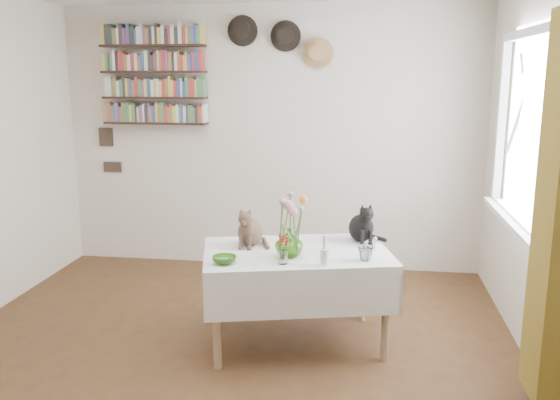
% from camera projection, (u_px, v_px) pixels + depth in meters
% --- Properties ---
extents(room, '(4.08, 4.58, 2.58)m').
position_uv_depth(room, '(210.00, 181.00, 3.48)').
color(room, brown).
rests_on(room, ground).
extents(window, '(0.12, 1.52, 1.32)m').
position_uv_depth(window, '(527.00, 145.00, 3.95)').
color(window, white).
rests_on(window, room).
extents(curtain, '(0.12, 0.38, 2.10)m').
position_uv_depth(curtain, '(555.00, 212.00, 3.12)').
color(curtain, brown).
rests_on(curtain, room).
extents(dining_table, '(1.42, 1.09, 0.68)m').
position_uv_depth(dining_table, '(296.00, 274.00, 4.10)').
color(dining_table, white).
rests_on(dining_table, room).
extents(tabby_cat, '(0.23, 0.27, 0.29)m').
position_uv_depth(tabby_cat, '(250.00, 225.00, 4.17)').
color(tabby_cat, brown).
rests_on(tabby_cat, dining_table).
extents(black_cat, '(0.27, 0.30, 0.30)m').
position_uv_depth(black_cat, '(361.00, 221.00, 4.28)').
color(black_cat, black).
rests_on(black_cat, dining_table).
extents(flower_vase, '(0.25, 0.25, 0.19)m').
position_uv_depth(flower_vase, '(289.00, 243.00, 3.91)').
color(flower_vase, '#77C146').
rests_on(flower_vase, dining_table).
extents(green_bowl, '(0.16, 0.16, 0.05)m').
position_uv_depth(green_bowl, '(224.00, 260.00, 3.78)').
color(green_bowl, '#77C146').
rests_on(green_bowl, dining_table).
extents(drinking_glass, '(0.14, 0.14, 0.10)m').
position_uv_depth(drinking_glass, '(365.00, 253.00, 3.84)').
color(drinking_glass, white).
rests_on(drinking_glass, dining_table).
extents(candlestick, '(0.05, 0.05, 0.19)m').
position_uv_depth(candlestick, '(324.00, 255.00, 3.75)').
color(candlestick, white).
rests_on(candlestick, dining_table).
extents(berry_jar, '(0.06, 0.06, 0.23)m').
position_uv_depth(berry_jar, '(283.00, 249.00, 3.76)').
color(berry_jar, white).
rests_on(berry_jar, dining_table).
extents(porcelain_figurine, '(0.05, 0.05, 0.09)m').
position_uv_depth(porcelain_figurine, '(375.00, 244.00, 4.09)').
color(porcelain_figurine, white).
rests_on(porcelain_figurine, dining_table).
extents(flower_bouquet, '(0.17, 0.13, 0.39)m').
position_uv_depth(flower_bouquet, '(290.00, 207.00, 3.86)').
color(flower_bouquet, '#4C7233').
rests_on(flower_bouquet, flower_vase).
extents(bookshelf_unit, '(1.00, 0.16, 0.91)m').
position_uv_depth(bookshelf_unit, '(154.00, 76.00, 5.60)').
color(bookshelf_unit, '#301C15').
rests_on(bookshelf_unit, room).
extents(wall_hats, '(0.98, 0.09, 0.48)m').
position_uv_depth(wall_hats, '(282.00, 40.00, 5.39)').
color(wall_hats, black).
rests_on(wall_hats, room).
extents(wall_art_plaques, '(0.21, 0.02, 0.44)m').
position_uv_depth(wall_art_plaques, '(109.00, 149.00, 5.89)').
color(wall_art_plaques, '#38281E').
rests_on(wall_art_plaques, room).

